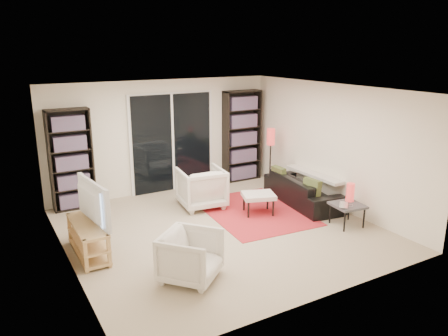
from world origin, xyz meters
The scene contains 20 objects.
floor centered at (0.00, 0.00, 0.00)m, with size 5.00×5.00×0.00m, color #BCAC8D.
wall_back centered at (0.00, 2.50, 1.20)m, with size 5.00×0.02×2.40m, color white.
wall_front centered at (0.00, -2.50, 1.20)m, with size 5.00×0.02×2.40m, color white.
wall_left centered at (-2.50, 0.00, 1.20)m, with size 0.02×5.00×2.40m, color white.
wall_right centered at (2.50, 0.00, 1.20)m, with size 0.02×5.00×2.40m, color white.
ceiling centered at (0.00, 0.00, 2.40)m, with size 5.00×5.00×0.02m, color white.
sliding_door centered at (0.20, 2.46, 1.05)m, with size 1.92×0.08×2.16m.
bookshelf_left centered at (-1.95, 2.33, 0.98)m, with size 0.80×0.30×1.95m.
bookshelf_right centered at (1.90, 2.33, 1.05)m, with size 0.90×0.30×2.10m.
tv_stand centered at (-2.19, 0.18, 0.26)m, with size 0.38×1.20×0.50m.
tv centered at (-2.17, 0.18, 0.83)m, with size 1.13×0.15×0.65m, color black.
rug centered at (0.97, 0.41, 0.01)m, with size 1.71×2.31×0.01m, color red.
sofa centered at (2.10, 0.33, 0.28)m, with size 1.93×0.76×0.56m, color black.
armchair_back centered at (0.24, 1.17, 0.39)m, with size 0.84×0.86×0.78m, color silver.
armchair_front centered at (-1.16, -1.26, 0.34)m, with size 0.72×0.74×0.68m, color silver.
ottoman centered at (0.99, 0.29, 0.35)m, with size 0.72×0.65×0.40m.
side_table centered at (2.03, -0.96, 0.36)m, with size 0.57×0.57×0.40m.
laptop centered at (1.93, -1.03, 0.41)m, with size 0.34×0.22×0.03m, color silver.
table_lamp centered at (2.18, -0.85, 0.56)m, with size 0.14×0.14×0.33m, color red.
floor_lamp centered at (2.14, 1.52, 1.01)m, with size 0.20×0.20×1.33m.
Camera 1 is at (-3.43, -6.10, 3.07)m, focal length 35.00 mm.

